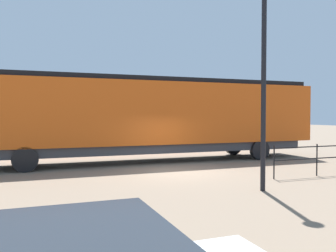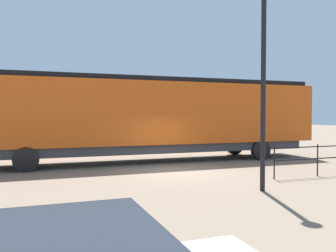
{
  "view_description": "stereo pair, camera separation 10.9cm",
  "coord_description": "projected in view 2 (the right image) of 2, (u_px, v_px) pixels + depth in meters",
  "views": [
    {
      "loc": [
        13.89,
        -5.65,
        2.46
      ],
      "look_at": [
        1.3,
        -0.89,
        2.03
      ],
      "focal_mm": 37.58,
      "sensor_mm": 36.0,
      "label": 1
    },
    {
      "loc": [
        13.92,
        -5.55,
        2.46
      ],
      "look_at": [
        1.3,
        -0.89,
        2.03
      ],
      "focal_mm": 37.58,
      "sensor_mm": 36.0,
      "label": 2
    }
  ],
  "objects": [
    {
      "name": "ground_plane",
      "position": [
        177.0,
        172.0,
        15.05
      ],
      "size": [
        120.0,
        120.0,
        0.0
      ],
      "primitive_type": "plane",
      "color": "#84705B"
    },
    {
      "name": "lamp_post",
      "position": [
        264.0,
        48.0,
        11.22
      ],
      "size": [
        0.46,
        0.46,
        7.08
      ],
      "color": "black",
      "rests_on": "ground_plane"
    },
    {
      "name": "locomotive",
      "position": [
        158.0,
        115.0,
        18.54
      ],
      "size": [
        3.05,
        18.63,
        4.36
      ],
      "color": "#D15114",
      "rests_on": "ground_plane"
    }
  ]
}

